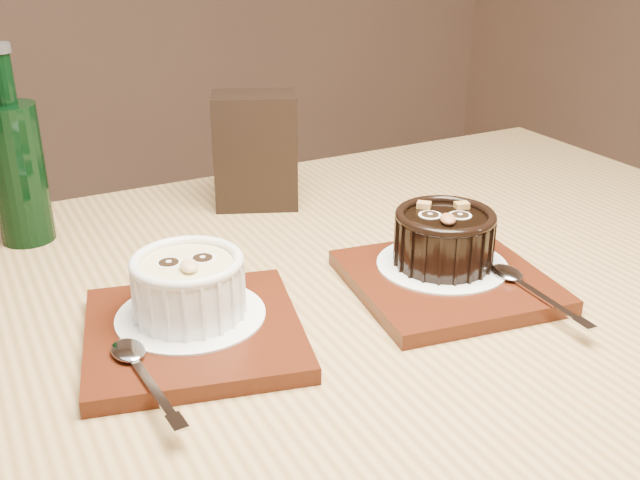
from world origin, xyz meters
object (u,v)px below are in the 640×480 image
at_px(ramekin_dark, 444,236).
at_px(condiment_stand, 256,151).
at_px(table, 313,391).
at_px(tray_left, 194,333).
at_px(green_bottle, 18,168).
at_px(ramekin_white, 188,283).
at_px(tray_right, 447,281).

xyz_separation_m(ramekin_dark, condiment_stand, (-0.10, 0.27, 0.02)).
height_order(table, tray_left, tray_left).
height_order(ramekin_dark, green_bottle, green_bottle).
distance_m(tray_left, condiment_stand, 0.33).
relative_size(ramekin_white, green_bottle, 0.45).
xyz_separation_m(table, tray_left, (-0.11, -0.01, 0.10)).
bearing_deg(green_bottle, tray_right, -38.22).
distance_m(condiment_stand, green_bottle, 0.27).
distance_m(tray_right, ramekin_dark, 0.04).
xyz_separation_m(ramekin_white, green_bottle, (-0.12, 0.27, 0.04)).
distance_m(table, green_bottle, 0.40).
bearing_deg(ramekin_white, tray_left, -92.11).
bearing_deg(ramekin_white, table, 1.51).
height_order(tray_left, ramekin_white, ramekin_white).
bearing_deg(tray_left, ramekin_white, 82.60).
height_order(tray_right, ramekin_dark, ramekin_dark).
xyz_separation_m(ramekin_white, tray_right, (0.25, -0.02, -0.04)).
xyz_separation_m(table, tray_right, (0.14, -0.01, 0.10)).
relative_size(table, green_bottle, 5.81).
bearing_deg(ramekin_white, tray_right, 0.74).
bearing_deg(tray_right, condiment_stand, 108.40).
distance_m(tray_left, ramekin_white, 0.04).
bearing_deg(ramekin_dark, tray_right, -82.16).
bearing_deg(table, ramekin_white, 176.22).
relative_size(table, ramekin_dark, 12.77).
bearing_deg(tray_right, ramekin_white, 175.45).
relative_size(ramekin_dark, green_bottle, 0.46).
height_order(table, tray_right, tray_right).
distance_m(tray_right, condiment_stand, 0.31).
distance_m(table, tray_right, 0.17).
bearing_deg(ramekin_white, ramekin_dark, 5.16).
bearing_deg(condiment_stand, ramekin_dark, -69.27).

